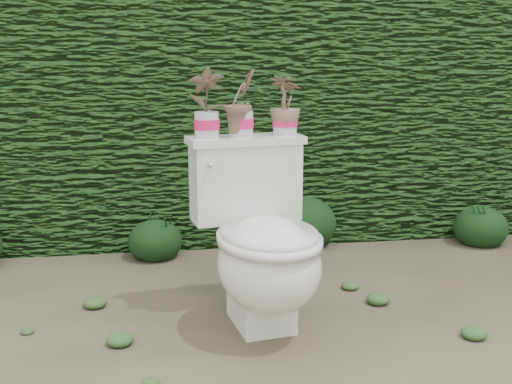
{
  "coord_description": "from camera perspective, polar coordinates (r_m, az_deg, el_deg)",
  "views": [
    {
      "loc": [
        -0.37,
        -2.48,
        1.14
      ],
      "look_at": [
        0.03,
        0.14,
        0.55
      ],
      "focal_mm": 45.0,
      "sensor_mm": 36.0,
      "label": 1
    }
  ],
  "objects": [
    {
      "name": "liriope_clump_3",
      "position": [
        3.82,
        4.11,
        -2.32
      ],
      "size": [
        0.41,
        0.41,
        0.33
      ],
      "primitive_type": "ellipsoid",
      "color": "#153713",
      "rests_on": "ground"
    },
    {
      "name": "hedge",
      "position": [
        4.11,
        -3.58,
        7.77
      ],
      "size": [
        8.0,
        1.0,
        1.6
      ],
      "primitive_type": "cube",
      "color": "#27521B",
      "rests_on": "ground"
    },
    {
      "name": "liriope_clump_4",
      "position": [
        4.07,
        19.36,
        -2.59
      ],
      "size": [
        0.32,
        0.32,
        0.26
      ],
      "primitive_type": "ellipsoid",
      "color": "#153713",
      "rests_on": "ground"
    },
    {
      "name": "liriope_clump_2",
      "position": [
        3.64,
        -8.97,
        -3.9
      ],
      "size": [
        0.3,
        0.3,
        0.24
      ],
      "primitive_type": "ellipsoid",
      "color": "#153713",
      "rests_on": "ground"
    },
    {
      "name": "ground",
      "position": [
        2.76,
        -0.25,
        -11.89
      ],
      "size": [
        60.0,
        60.0,
        0.0
      ],
      "primitive_type": "plane",
      "color": "#6D644B",
      "rests_on": "ground"
    },
    {
      "name": "potted_plant_left",
      "position": [
        2.71,
        -4.43,
        7.76
      ],
      "size": [
        0.16,
        0.13,
        0.28
      ],
      "primitive_type": "imported",
      "rotation": [
        0.0,
        0.0,
        3.34
      ],
      "color": "#2F7825",
      "rests_on": "toilet"
    },
    {
      "name": "potted_plant_right",
      "position": [
        2.82,
        2.61,
        7.57
      ],
      "size": [
        0.19,
        0.19,
        0.24
      ],
      "primitive_type": "imported",
      "rotation": [
        0.0,
        0.0,
        2.43
      ],
      "color": "#2F7825",
      "rests_on": "toilet"
    },
    {
      "name": "potted_plant_center",
      "position": [
        2.75,
        -1.36,
        7.76
      ],
      "size": [
        0.19,
        0.19,
        0.27
      ],
      "primitive_type": "imported",
      "rotation": [
        0.0,
        0.0,
        0.66
      ],
      "color": "#2F7825",
      "rests_on": "toilet"
    },
    {
      "name": "toilet",
      "position": [
        2.64,
        0.59,
        -4.78
      ],
      "size": [
        0.55,
        0.74,
        0.78
      ],
      "rotation": [
        0.0,
        0.0,
        0.16
      ],
      "color": "white",
      "rests_on": "ground"
    }
  ]
}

